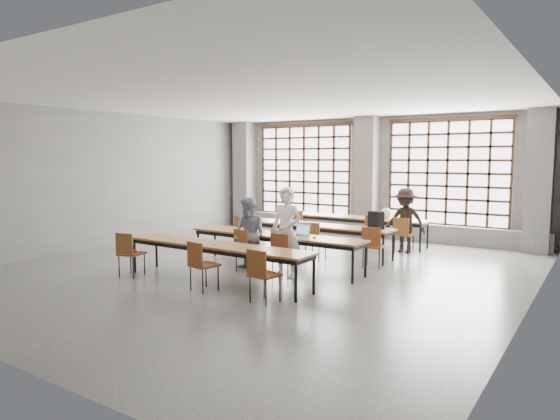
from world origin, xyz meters
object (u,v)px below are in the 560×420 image
object	(u,v)px
desk_row_b	(313,227)
desk_row_d	(216,247)
laptop_back	(404,217)
chair_back_mid	(373,229)
phone	(280,235)
red_pouch	(131,251)
backpack	(376,220)
student_back	(405,220)
chair_mid_left	(243,230)
green_box	(275,231)
chair_mid_centre	(314,237)
chair_near_right	(262,270)
chair_front_left	(245,246)
chair_near_left	(129,250)
chair_near_mid	(201,261)
desk_row_a	(354,219)
chair_back_left	(298,223)
student_male	(286,232)
mouse	(314,237)
desk_row_c	(275,237)
chair_mid_right	(372,243)
chair_back_right	(403,231)
plastic_bag	(386,213)
laptop_front	(301,232)
student_female	(249,234)
chair_front_right	(283,251)

from	to	relation	value
desk_row_b	desk_row_d	world-z (taller)	same
desk_row_b	laptop_back	xyz separation A→B (m)	(1.54, 2.05, 0.13)
chair_back_mid	phone	xyz separation A→B (m)	(-0.70, -3.19, 0.20)
laptop_back	red_pouch	xyz separation A→B (m)	(-3.35, -5.99, -0.29)
phone	backpack	world-z (taller)	backpack
student_back	phone	world-z (taller)	student_back
chair_mid_left	green_box	size ratio (longest dim) A/B	3.52
chair_mid_centre	chair_near_right	bearing A→B (deg)	-73.87
chair_front_left	chair_near_right	size ratio (longest dim) A/B	1.00
chair_near_left	chair_mid_centre	bearing A→B (deg)	57.05
chair_near_mid	laptop_back	distance (m)	6.25
desk_row_a	desk_row_d	world-z (taller)	same
chair_back_left	red_pouch	xyz separation A→B (m)	(-0.59, -5.25, -0.04)
chair_mid_left	chair_near_mid	distance (m)	3.79
chair_back_mid	laptop_back	bearing A→B (deg)	53.81
student_male	mouse	size ratio (longest dim) A/B	17.95
desk_row_c	chair_mid_right	distance (m)	2.05
chair_back_mid	chair_mid_right	bearing A→B (deg)	-67.38
desk_row_a	chair_mid_left	distance (m)	3.14
chair_back_right	chair_front_left	xyz separation A→B (m)	(-1.96, -3.72, 0.00)
chair_back_mid	chair_mid_centre	world-z (taller)	same
chair_back_mid	chair_back_right	bearing A→B (deg)	-0.27
plastic_bag	laptop_back	bearing A→B (deg)	7.26
desk_row_a	chair_mid_right	xyz separation A→B (m)	(1.63, -2.57, -0.13)
chair_mid_centre	desk_row_d	bearing A→B (deg)	-100.48
desk_row_b	plastic_bag	bearing A→B (deg)	61.56
laptop_front	backpack	bearing A→B (deg)	61.84
desk_row_a	chair_back_right	distance (m)	1.72
desk_row_b	chair_back_left	bearing A→B (deg)	132.79
chair_front_left	backpack	size ratio (longest dim) A/B	2.20
chair_back_right	chair_near_right	bearing A→B (deg)	-94.20
desk_row_d	plastic_bag	distance (m)	5.52
desk_row_b	plastic_bag	distance (m)	2.28
laptop_front	chair_mid_centre	bearing A→B (deg)	104.98
student_female	student_back	size ratio (longest dim) A/B	0.96
chair_near_right	red_pouch	bearing A→B (deg)	178.59
chair_front_right	student_female	size ratio (longest dim) A/B	0.58
chair_front_left	desk_row_c	bearing A→B (deg)	63.67
chair_back_right	laptop_back	xyz separation A→B (m)	(-0.23, 0.74, 0.25)
chair_mid_right	phone	bearing A→B (deg)	-140.42
chair_near_right	mouse	world-z (taller)	chair_near_right
desk_row_c	laptop_front	size ratio (longest dim) A/B	10.11
chair_mid_centre	green_box	world-z (taller)	chair_mid_centre
chair_near_mid	chair_back_mid	bearing A→B (deg)	80.17
mouse	desk_row_d	bearing A→B (deg)	-126.55
chair_back_mid	laptop_back	distance (m)	0.94
student_back	green_box	size ratio (longest dim) A/B	6.32
chair_back_left	chair_back_right	bearing A→B (deg)	-0.00
chair_front_right	mouse	bearing A→B (deg)	60.25
chair_near_left	red_pouch	bearing A→B (deg)	100.42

